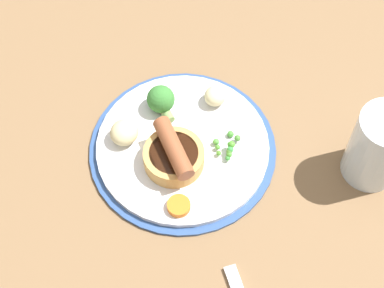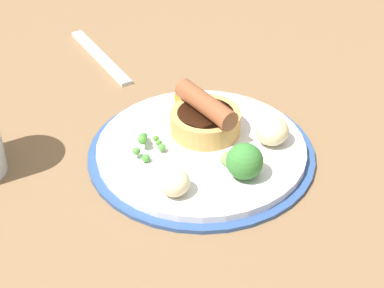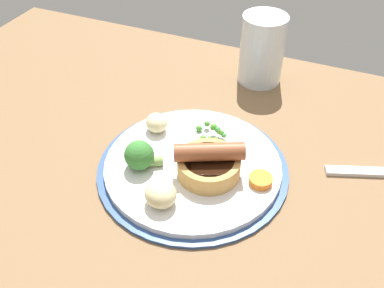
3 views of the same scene
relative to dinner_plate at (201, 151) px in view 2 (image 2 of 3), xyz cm
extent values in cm
cube|color=brown|center=(0.89, 4.08, -2.07)|extent=(110.00, 80.00, 3.00)
cylinder|color=#2D4C84|center=(0.00, 0.00, -0.32)|extent=(26.72, 26.72, 0.50)
cylinder|color=silver|center=(0.00, 0.00, 0.13)|extent=(24.58, 24.58, 1.40)
cylinder|color=tan|center=(-2.75, 1.07, 2.17)|extent=(8.46, 8.46, 2.67)
cylinder|color=#33190C|center=(-2.75, 1.07, 3.35)|extent=(6.77, 6.77, 0.30)
cylinder|color=brown|center=(-2.75, 1.07, 4.70)|extent=(9.33, 6.07, 2.40)
sphere|color=#438A2C|center=(-1.83, -6.56, 1.76)|extent=(0.82, 0.82, 0.82)
sphere|color=green|center=(-1.17, -6.69, 2.05)|extent=(0.94, 0.94, 0.94)
sphere|color=green|center=(-0.49, -6.75, 2.24)|extent=(0.87, 0.87, 0.87)
sphere|color=#49973B|center=(-0.38, -6.83, 2.20)|extent=(0.88, 0.88, 0.88)
sphere|color=#4A8C2E|center=(-0.54, -4.94, 1.54)|extent=(0.73, 0.73, 0.73)
sphere|color=#498A36|center=(0.55, -7.72, 1.77)|extent=(0.91, 0.91, 0.91)
sphere|color=#4A952E|center=(-0.48, -6.87, 2.27)|extent=(1.00, 1.00, 1.00)
sphere|color=#4B8631|center=(-1.41, -6.56, 1.92)|extent=(0.85, 0.85, 0.85)
sphere|color=green|center=(-2.28, -6.38, 1.54)|extent=(0.72, 0.72, 0.72)
sphere|color=#3D8B27|center=(-0.42, -6.70, 2.21)|extent=(0.87, 0.87, 0.87)
sphere|color=#4E973A|center=(0.35, -4.72, 1.49)|extent=(0.92, 0.92, 0.92)
sphere|color=#478428|center=(-1.49, -5.12, 1.50)|extent=(0.71, 0.71, 0.71)
sphere|color=#428E33|center=(1.80, -6.76, 1.32)|extent=(0.97, 0.97, 0.97)
sphere|color=#387A33|center=(6.40, 3.42, 2.87)|extent=(4.08, 4.08, 4.08)
cylinder|color=#7A9E56|center=(4.48, 2.36, 1.55)|extent=(2.39, 2.19, 1.43)
ellipsoid|color=beige|center=(7.74, -4.47, 2.23)|extent=(4.66, 4.61, 2.79)
ellipsoid|color=beige|center=(0.89, 8.23, 2.39)|extent=(5.63, 5.54, 3.11)
cylinder|color=orange|center=(-9.70, 0.07, 1.32)|extent=(3.78, 3.78, 0.98)
cube|color=silver|center=(-25.78, -9.83, -0.27)|extent=(17.49, 7.57, 0.60)
camera|label=1|loc=(-46.08, -3.05, 79.00)|focal=60.00mm
camera|label=2|loc=(58.84, -12.74, 45.54)|focal=60.00mm
camera|label=3|loc=(-16.46, 39.56, 41.93)|focal=40.00mm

